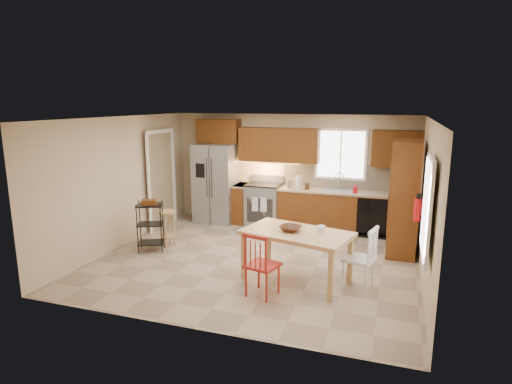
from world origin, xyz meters
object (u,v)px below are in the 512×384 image
object	(u,v)px
refrigerator	(216,183)
fire_extinguisher	(418,210)
range_stove	(264,205)
bar_stool	(168,228)
chair_red	(262,264)
chair_white	(359,258)
table_bowl	(290,231)
pantry	(404,198)
table_jar	(321,230)
soap_bottle	(355,188)
utility_cart	(150,227)
dining_table	(296,257)

from	to	relation	value
refrigerator	fire_extinguisher	size ratio (longest dim) A/B	5.06
range_stove	bar_stool	distance (m)	2.41
fire_extinguisher	chair_red	bearing A→B (deg)	-145.22
chair_white	refrigerator	bearing A→B (deg)	66.24
table_bowl	bar_stool	distance (m)	2.83
pantry	table_jar	distance (m)	2.14
refrigerator	fire_extinguisher	distance (m)	4.76
chair_white	pantry	bearing A→B (deg)	-4.39
soap_bottle	utility_cart	world-z (taller)	soap_bottle
pantry	dining_table	world-z (taller)	pantry
bar_stool	table_jar	bearing A→B (deg)	8.84
soap_bottle	chair_red	world-z (taller)	soap_bottle
fire_extinguisher	bar_stool	distance (m)	4.58
soap_bottle	table_jar	world-z (taller)	soap_bottle
pantry	table_bowl	distance (m)	2.50
pantry	bar_stool	xyz separation A→B (m)	(-4.32, -1.02, -0.70)
refrigerator	dining_table	size ratio (longest dim) A/B	1.12
pantry	chair_white	world-z (taller)	pantry
pantry	chair_white	size ratio (longest dim) A/B	2.19
chair_red	table_bowl	distance (m)	0.77
chair_red	utility_cart	size ratio (longest dim) A/B	1.02
chair_white	table_jar	size ratio (longest dim) A/B	6.59
pantry	dining_table	size ratio (longest dim) A/B	1.29
dining_table	bar_stool	distance (m)	2.89
chair_white	fire_extinguisher	bearing A→B (deg)	-32.51
range_stove	chair_white	distance (m)	3.67
range_stove	fire_extinguisher	distance (m)	3.83
dining_table	utility_cart	bearing A→B (deg)	-175.54
chair_white	table_jar	world-z (taller)	chair_white
bar_stool	utility_cart	size ratio (longest dim) A/B	0.75
soap_bottle	range_stove	bearing A→B (deg)	177.60
chair_white	utility_cart	bearing A→B (deg)	97.51
utility_cart	chair_red	bearing A→B (deg)	-48.12
chair_white	table_bowl	size ratio (longest dim) A/B	2.90
table_bowl	utility_cart	xyz separation A→B (m)	(-2.82, 0.49, -0.34)
dining_table	chair_red	distance (m)	0.74
refrigerator	fire_extinguisher	bearing A→B (deg)	-24.52
dining_table	chair_white	size ratio (longest dim) A/B	1.70
dining_table	table_bowl	xyz separation A→B (m)	(-0.10, -0.00, 0.41)
fire_extinguisher	refrigerator	bearing A→B (deg)	155.48
chair_red	refrigerator	bearing A→B (deg)	136.99
chair_red	dining_table	bearing A→B (deg)	75.75
range_stove	dining_table	bearing A→B (deg)	-63.39
utility_cart	soap_bottle	bearing A→B (deg)	8.57
chair_red	table_jar	distance (m)	1.09
soap_bottle	pantry	bearing A→B (deg)	-43.45
pantry	utility_cart	size ratio (longest dim) A/B	2.24
refrigerator	table_jar	world-z (taller)	refrigerator
table_bowl	bar_stool	world-z (taller)	table_bowl
chair_white	chair_red	bearing A→B (deg)	132.36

